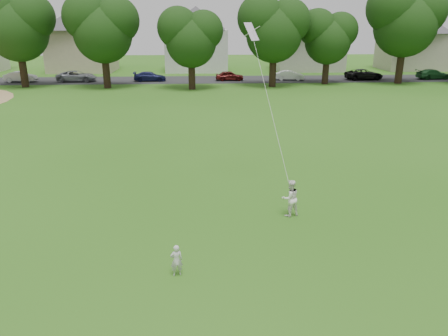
{
  "coord_description": "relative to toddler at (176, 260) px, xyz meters",
  "views": [
    {
      "loc": [
        0.58,
        -12.13,
        7.18
      ],
      "look_at": [
        1.31,
        2.0,
        2.3
      ],
      "focal_mm": 35.0,
      "sensor_mm": 36.0,
      "label": 1
    }
  ],
  "objects": [
    {
      "name": "toddler",
      "position": [
        0.0,
        0.0,
        0.0
      ],
      "size": [
        0.4,
        0.31,
        0.99
      ],
      "primitive_type": "imported",
      "rotation": [
        0.0,
        0.0,
        3.37
      ],
      "color": "silver",
      "rests_on": "ground"
    },
    {
      "name": "older_boy",
      "position": [
        4.1,
        3.89,
        0.23
      ],
      "size": [
        0.84,
        0.75,
        1.44
      ],
      "primitive_type": "imported",
      "rotation": [
        0.0,
        0.0,
        3.48
      ],
      "color": "white",
      "rests_on": "ground"
    },
    {
      "name": "parked_cars",
      "position": [
        1.16,
        41.94,
        0.12
      ],
      "size": [
        63.96,
        2.53,
        1.27
      ],
      "color": "black",
      "rests_on": "ground"
    },
    {
      "name": "street",
      "position": [
        0.23,
        42.94,
        -0.49
      ],
      "size": [
        90.0,
        7.0,
        0.01
      ],
      "primitive_type": "cube",
      "color": "#2D2D30",
      "rests_on": "ground"
    },
    {
      "name": "ground",
      "position": [
        0.23,
        0.94,
        -0.5
      ],
      "size": [
        160.0,
        160.0,
        0.0
      ],
      "primitive_type": "plane",
      "color": "#2A6016",
      "rests_on": "ground"
    },
    {
      "name": "house_row",
      "position": [
        1.13,
        52.94,
        4.67
      ],
      "size": [
        77.54,
        14.23,
        10.27
      ],
      "color": "beige",
      "rests_on": "ground"
    },
    {
      "name": "tree_row",
      "position": [
        5.63,
        37.35,
        5.98
      ],
      "size": [
        81.47,
        9.15,
        11.29
      ],
      "color": "black",
      "rests_on": "ground"
    },
    {
      "name": "kite",
      "position": [
        3.54,
        5.95,
        3.34
      ],
      "size": [
        0.98,
        2.52,
        7.04
      ],
      "color": "silver",
      "rests_on": "ground"
    }
  ]
}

